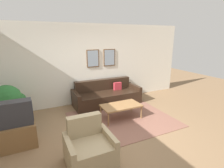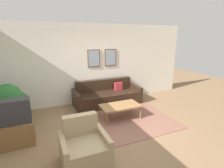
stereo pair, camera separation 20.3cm
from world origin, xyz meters
name	(u,v)px [view 1 (the left image)]	position (x,y,z in m)	size (l,w,h in m)	color
ground_plane	(115,137)	(0.00, 0.00, 0.00)	(16.00, 16.00, 0.00)	#846647
area_rug	(122,119)	(0.60, 0.72, 0.01)	(2.76, 2.25, 0.01)	brown
wall_back	(82,65)	(0.01, 2.49, 1.35)	(8.00, 0.09, 2.70)	silver
couch	(107,96)	(0.69, 2.02, 0.28)	(2.28, 0.90, 0.81)	black
coffee_table	(121,106)	(0.60, 0.79, 0.38)	(1.11, 0.61, 0.41)	olive
tv_stand	(19,136)	(-1.98, 0.55, 0.26)	(0.69, 0.44, 0.51)	brown
tv	(16,113)	(-1.98, 0.55, 0.77)	(0.64, 0.28, 0.52)	#2D2D33
armchair	(89,149)	(-0.80, -0.56, 0.29)	(0.83, 0.76, 0.85)	tan
potted_plant_tall	(7,101)	(-2.21, 1.53, 0.75)	(0.72, 0.72, 1.14)	slate
potted_plant_by_window	(18,103)	(-2.03, 2.02, 0.49)	(0.50, 0.50, 0.78)	#935638
potted_plant_small	(18,105)	(-2.02, 1.86, 0.47)	(0.46, 0.46, 0.77)	#383D42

